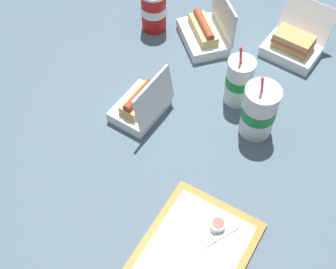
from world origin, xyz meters
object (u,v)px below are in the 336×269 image
object	(u,v)px
clamshell_hotdog_back	(142,105)
soda_cup_front	(259,111)
plastic_fork	(221,236)
clamshell_sandwich_left	(293,44)
food_tray	(190,259)
soda_cup_back	(154,10)
clamshell_hotdog_corner	(205,32)
ketchup_cup	(218,225)
soda_cup_right	(239,81)

from	to	relation	value
clamshell_hotdog_back	soda_cup_front	xyz separation A→B (m)	(-0.10, 0.34, 0.05)
soda_cup_front	plastic_fork	bearing A→B (deg)	6.68
clamshell_sandwich_left	clamshell_hotdog_back	distance (m)	0.57
food_tray	soda_cup_back	bearing A→B (deg)	-146.80
soda_cup_back	clamshell_hotdog_corner	bearing A→B (deg)	93.66
ketchup_cup	clamshell_sandwich_left	world-z (taller)	clamshell_sandwich_left
clamshell_hotdog_corner	clamshell_sandwich_left	world-z (taller)	clamshell_hotdog_corner
ketchup_cup	soda_cup_front	world-z (taller)	soda_cup_front
ketchup_cup	clamshell_hotdog_back	world-z (taller)	clamshell_hotdog_back
plastic_fork	clamshell_hotdog_back	bearing A→B (deg)	-93.84
plastic_fork	clamshell_hotdog_back	world-z (taller)	clamshell_hotdog_back
soda_cup_right	soda_cup_back	world-z (taller)	soda_cup_right
clamshell_hotdog_corner	soda_cup_front	world-z (taller)	soda_cup_front
soda_cup_back	plastic_fork	bearing A→B (deg)	39.18
food_tray	soda_cup_back	size ratio (longest dim) A/B	1.82
clamshell_hotdog_corner	clamshell_hotdog_back	size ratio (longest dim) A/B	1.29
plastic_fork	soda_cup_right	xyz separation A→B (m)	(-0.46, -0.14, 0.07)
clamshell_hotdog_corner	food_tray	bearing A→B (deg)	21.07
clamshell_hotdog_corner	clamshell_sandwich_left	size ratio (longest dim) A/B	1.12
ketchup_cup	soda_cup_right	distance (m)	0.46
food_tray	clamshell_sandwich_left	size ratio (longest dim) A/B	1.79
food_tray	soda_cup_right	bearing A→B (deg)	-170.45
clamshell_hotdog_back	food_tray	bearing A→B (deg)	42.28
soda_cup_back	ketchup_cup	bearing A→B (deg)	39.11
clamshell_sandwich_left	soda_cup_front	xyz separation A→B (m)	(0.37, 0.00, 0.05)
food_tray	clamshell_hotdog_corner	distance (m)	0.81
clamshell_sandwich_left	soda_cup_right	bearing A→B (deg)	-18.74
soda_cup_back	soda_cup_front	xyz separation A→B (m)	(0.28, 0.49, 0.01)
food_tray	plastic_fork	bearing A→B (deg)	152.01
clamshell_hotdog_back	clamshell_sandwich_left	bearing A→B (deg)	144.16
clamshell_hotdog_back	soda_cup_right	xyz separation A→B (m)	(-0.18, 0.24, 0.04)
soda_cup_front	clamshell_hotdog_corner	bearing A→B (deg)	-134.79
soda_cup_back	soda_cup_right	bearing A→B (deg)	64.05
soda_cup_right	soda_cup_front	distance (m)	0.13
clamshell_hotdog_corner	clamshell_hotdog_back	bearing A→B (deg)	-6.18
plastic_fork	clamshell_sandwich_left	size ratio (longest dim) A/B	0.51
ketchup_cup	clamshell_hotdog_corner	size ratio (longest dim) A/B	0.17
clamshell_hotdog_corner	clamshell_sandwich_left	distance (m)	0.30
food_tray	soda_cup_front	world-z (taller)	soda_cup_front
food_tray	ketchup_cup	xyz separation A→B (m)	(-0.11, 0.03, 0.02)
plastic_fork	clamshell_hotdog_corner	size ratio (longest dim) A/B	0.45
clamshell_sandwich_left	soda_cup_front	world-z (taller)	soda_cup_front
soda_cup_back	food_tray	bearing A→B (deg)	33.20
plastic_fork	clamshell_hotdog_back	distance (m)	0.47
clamshell_hotdog_corner	soda_cup_front	xyz separation A→B (m)	(0.29, 0.29, 0.05)
soda_cup_back	soda_cup_front	bearing A→B (deg)	60.26
clamshell_hotdog_back	soda_cup_right	size ratio (longest dim) A/B	0.83
food_tray	soda_cup_back	distance (m)	0.89
clamshell_hotdog_back	soda_cup_back	xyz separation A→B (m)	(-0.38, -0.15, 0.04)
food_tray	soda_cup_right	distance (m)	0.56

